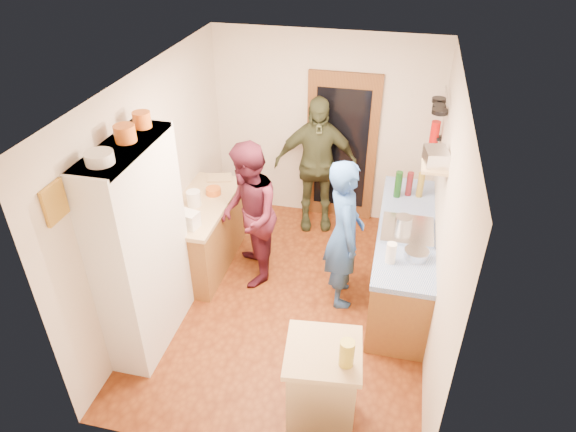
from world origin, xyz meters
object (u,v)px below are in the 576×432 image
(island_base, at_px, (322,389))
(right_counter_base, at_px, (402,260))
(person_left, at_px, (251,213))
(person_back, at_px, (317,165))
(hutch_body, at_px, (142,249))
(person_hob, at_px, (347,236))

(island_base, bearing_deg, right_counter_base, 73.31)
(person_left, height_order, person_back, person_back)
(hutch_body, distance_m, person_left, 1.41)
(island_base, xyz_separation_m, person_back, (-0.63, 3.14, 0.51))
(hutch_body, relative_size, right_counter_base, 1.00)
(hutch_body, height_order, right_counter_base, hutch_body)
(right_counter_base, relative_size, person_back, 1.17)
(person_hob, distance_m, person_left, 1.16)
(island_base, bearing_deg, hutch_body, 160.11)
(right_counter_base, bearing_deg, hutch_body, -152.53)
(person_hob, bearing_deg, island_base, 165.40)
(island_base, height_order, person_hob, person_hob)
(hutch_body, relative_size, person_back, 1.17)
(person_left, bearing_deg, right_counter_base, 74.01)
(hutch_body, distance_m, right_counter_base, 2.90)
(person_hob, bearing_deg, hutch_body, 102.36)
(person_hob, distance_m, person_back, 1.58)
(hutch_body, xyz_separation_m, person_hob, (1.88, 0.99, -0.22))
(hutch_body, bearing_deg, person_left, 57.99)
(right_counter_base, distance_m, island_base, 2.08)
(person_hob, bearing_deg, right_counter_base, -79.15)
(person_hob, xyz_separation_m, person_left, (-1.14, 0.19, 0.00))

